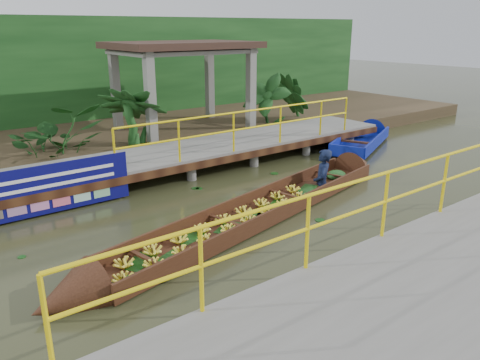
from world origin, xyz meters
TOP-DOWN VIEW (x-y plane):
  - ground at (0.00, 0.00)m, footprint 80.00×80.00m
  - land_strip at (0.00, 7.50)m, footprint 30.00×8.00m
  - far_dock at (0.02, 3.43)m, footprint 16.00×2.06m
  - near_dock at (1.00, -4.20)m, footprint 18.00×2.40m
  - pavilion at (3.00, 6.30)m, footprint 4.40×3.00m
  - foliage_backdrop at (0.00, 10.00)m, footprint 30.00×0.80m
  - vendor_boat at (1.12, -0.12)m, footprint 9.38×2.84m
  - moored_blue_boat at (7.85, 2.68)m, footprint 3.98×2.56m
  - blue_banner at (-2.41, 2.48)m, footprint 3.24×0.04m
  - tropical_plants at (0.45, 5.30)m, footprint 14.31×1.31m

SIDE VIEW (x-z plane):
  - ground at x=0.00m, z-range 0.00..0.00m
  - moored_blue_boat at x=7.85m, z-range -0.30..0.64m
  - land_strip at x=0.00m, z-range 0.00..0.45m
  - vendor_boat at x=1.12m, z-range -0.81..1.29m
  - near_dock at x=1.00m, z-range -0.56..1.16m
  - far_dock at x=0.02m, z-range -0.35..1.30m
  - blue_banner at x=-2.41m, z-range 0.05..1.06m
  - tropical_plants at x=0.45m, z-range 0.45..2.08m
  - foliage_backdrop at x=0.00m, z-range 0.00..4.00m
  - pavilion at x=3.00m, z-range 1.32..4.32m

